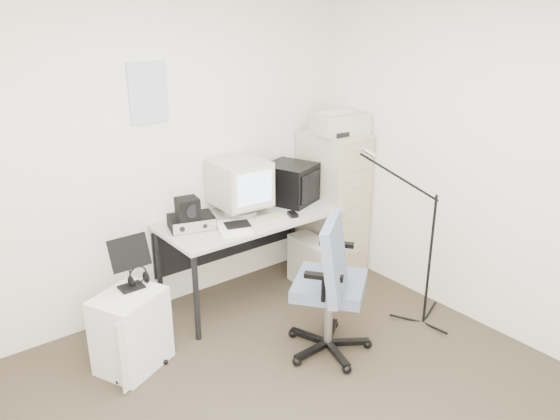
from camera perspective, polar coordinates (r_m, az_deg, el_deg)
wall_back at (r=4.31m, az=-12.88°, el=5.29°), size 3.60×0.02×2.50m
wall_right at (r=4.21m, az=21.97°, el=3.93°), size 0.02×3.60×2.50m
wall_calendar at (r=4.19m, az=-13.61°, el=11.81°), size 0.30×0.02×0.44m
filing_cabinet at (r=5.09m, az=5.47°, el=0.99°), size 0.40×0.60×1.30m
printer at (r=4.85m, az=6.29°, el=9.03°), size 0.50×0.39×0.18m
desk at (r=4.62m, az=-3.05°, el=-4.87°), size 1.50×0.70×0.73m
crt_monitor at (r=4.47m, az=-4.24°, el=2.36°), size 0.42×0.44×0.45m
crt_tv at (r=4.76m, az=1.08°, el=2.84°), size 0.49×0.50×0.34m
desk_speaker at (r=4.67m, az=-1.26°, el=1.23°), size 0.09×0.09×0.14m
keyboard at (r=4.34m, az=-1.93°, el=-1.16°), size 0.42×0.15×0.02m
mouse at (r=4.47m, az=1.34°, el=-0.45°), size 0.09×0.12×0.03m
radio_receiver at (r=4.28m, az=-9.25°, el=-1.22°), size 0.40×0.33×0.10m
radio_speaker at (r=4.19m, az=-9.63°, el=0.17°), size 0.19×0.18×0.16m
papers at (r=4.23m, az=-4.91°, el=-1.83°), size 0.33×0.38×0.02m
pc_tower at (r=4.84m, az=3.43°, el=-5.55°), size 0.23×0.48×0.44m
office_chair at (r=3.83m, az=5.22°, el=-7.56°), size 0.89×0.89×1.10m
side_cart at (r=3.93m, az=-15.29°, el=-12.07°), size 0.55×0.51×0.55m
music_stand at (r=3.78m, az=-15.53°, el=-5.26°), size 0.28×0.17×0.39m
headphones at (r=3.89m, az=-14.57°, el=-6.91°), size 0.19×0.19×0.03m
mic_stand at (r=4.24m, az=15.57°, el=-3.17°), size 0.03×0.03×1.39m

